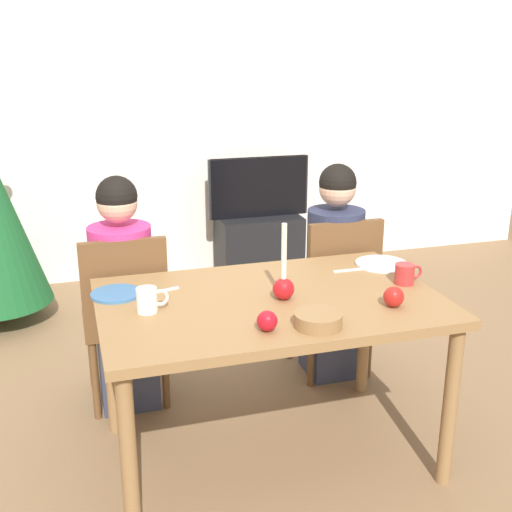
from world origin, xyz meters
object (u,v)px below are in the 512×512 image
at_px(tv, 259,187).
at_px(mug_right, 405,274).
at_px(plate_left, 116,294).
at_px(person_right_child, 334,275).
at_px(tv_stand, 259,245).
at_px(chair_left, 125,311).
at_px(mug_left, 148,300).
at_px(person_left_child, 124,298).
at_px(candle_centerpiece, 284,284).
at_px(chair_right, 336,287).
at_px(apple_near_candle, 267,321).
at_px(apple_by_left_plate, 394,297).
at_px(bowl_walnuts, 318,320).
at_px(plate_right, 382,264).
at_px(dining_table, 270,317).

distance_m(tv, mug_right, 2.31).
height_order(plate_left, mug_right, mug_right).
relative_size(person_right_child, tv_stand, 1.83).
relative_size(chair_left, mug_left, 7.11).
height_order(person_left_child, candle_centerpiece, person_left_child).
xyz_separation_m(chair_right, candle_centerpiece, (-0.52, -0.63, 0.30)).
distance_m(tv, apple_near_candle, 2.71).
height_order(person_left_child, apple_by_left_plate, person_left_child).
xyz_separation_m(chair_right, bowl_walnuts, (-0.49, -0.93, 0.26)).
distance_m(person_left_child, plate_right, 1.26).
bearing_deg(chair_left, plate_right, -16.92).
distance_m(candle_centerpiece, apple_near_candle, 0.32).
bearing_deg(plate_right, mug_left, -167.54).
xyz_separation_m(tv, bowl_walnuts, (-0.57, -2.62, 0.07)).
bearing_deg(bowl_walnuts, dining_table, 104.63).
bearing_deg(person_left_child, mug_left, -86.01).
height_order(chair_right, tv, tv).
relative_size(chair_right, candle_centerpiece, 2.80).
distance_m(chair_left, chair_right, 1.11).
height_order(dining_table, person_right_child, person_right_child).
height_order(dining_table, plate_right, plate_right).
distance_m(dining_table, tv, 2.39).
bearing_deg(person_left_child, plate_right, -18.35).
bearing_deg(tv, mug_right, -90.93).
xyz_separation_m(person_left_child, plate_right, (1.18, -0.39, 0.19)).
bearing_deg(bowl_walnuts, chair_left, 124.10).
bearing_deg(plate_right, chair_right, 100.65).
bearing_deg(tv_stand, plate_left, -121.13).
height_order(tv_stand, mug_right, mug_right).
bearing_deg(person_left_child, candle_centerpiece, -48.33).
bearing_deg(dining_table, bowl_walnuts, -75.37).
bearing_deg(chair_left, mug_right, -27.91).
relative_size(person_right_child, bowl_walnuts, 6.52).
bearing_deg(candle_centerpiece, tv_stand, 75.42).
xyz_separation_m(person_right_child, plate_right, (0.07, -0.39, 0.19)).
bearing_deg(apple_near_candle, plate_right, 36.38).
bearing_deg(plate_left, chair_left, 81.24).
distance_m(chair_left, person_left_child, 0.07).
bearing_deg(candle_centerpiece, bowl_walnuts, -83.35).
height_order(chair_left, mug_right, chair_left).
xyz_separation_m(candle_centerpiece, mug_left, (-0.55, 0.02, -0.02)).
relative_size(dining_table, tv_stand, 2.19).
distance_m(tv, bowl_walnuts, 2.68).
xyz_separation_m(chair_right, tv, (0.08, 1.69, 0.20)).
bearing_deg(chair_left, tv_stand, 54.70).
height_order(person_right_child, apple_by_left_plate, person_right_child).
xyz_separation_m(tv, apple_by_left_plate, (-0.21, -2.53, 0.08)).
height_order(person_right_child, tv, person_right_child).
height_order(mug_left, mug_right, mug_left).
distance_m(dining_table, apple_near_candle, 0.34).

